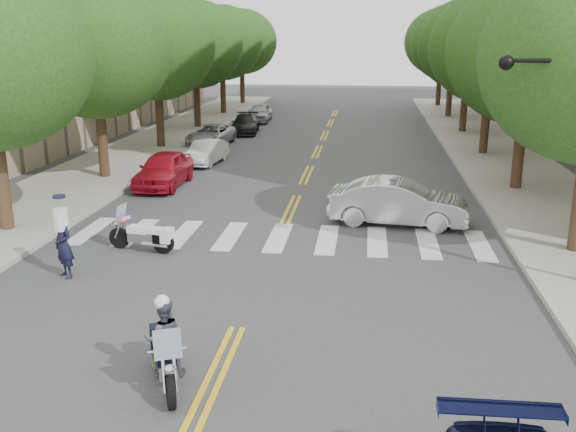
% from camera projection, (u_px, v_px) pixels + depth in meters
% --- Properties ---
extents(ground, '(140.00, 140.00, 0.00)m').
position_uv_depth(ground, '(237.00, 328.00, 14.04)').
color(ground, '#38383A').
rests_on(ground, ground).
extents(sidewalk_left, '(5.00, 60.00, 0.15)m').
position_uv_depth(sidewalk_left, '(149.00, 147.00, 36.15)').
color(sidewalk_left, '#9E9991').
rests_on(sidewalk_left, ground).
extents(sidewalk_right, '(5.00, 60.00, 0.15)m').
position_uv_depth(sidewalk_right, '(496.00, 154.00, 33.90)').
color(sidewalk_right, '#9E9991').
rests_on(sidewalk_right, ground).
extents(tree_l_1, '(6.40, 6.40, 8.45)m').
position_uv_depth(tree_l_1, '(95.00, 50.00, 26.94)').
color(tree_l_1, '#382316').
rests_on(tree_l_1, ground).
extents(tree_l_2, '(6.40, 6.40, 8.45)m').
position_uv_depth(tree_l_2, '(156.00, 47.00, 34.57)').
color(tree_l_2, '#382316').
rests_on(tree_l_2, ground).
extents(tree_l_3, '(6.40, 6.40, 8.45)m').
position_uv_depth(tree_l_3, '(195.00, 44.00, 42.21)').
color(tree_l_3, '#382316').
rests_on(tree_l_3, ground).
extents(tree_l_4, '(6.40, 6.40, 8.45)m').
position_uv_depth(tree_l_4, '(222.00, 43.00, 49.85)').
color(tree_l_4, '#382316').
rests_on(tree_l_4, ground).
extents(tree_l_5, '(6.40, 6.40, 8.45)m').
position_uv_depth(tree_l_5, '(241.00, 42.00, 57.49)').
color(tree_l_5, '#382316').
rests_on(tree_l_5, ground).
extents(tree_r_1, '(6.40, 6.40, 8.45)m').
position_uv_depth(tree_r_1, '(529.00, 52.00, 24.85)').
color(tree_r_1, '#382316').
rests_on(tree_r_1, ground).
extents(tree_r_2, '(6.40, 6.40, 8.45)m').
position_uv_depth(tree_r_2, '(492.00, 47.00, 32.49)').
color(tree_r_2, '#382316').
rests_on(tree_r_2, ground).
extents(tree_r_3, '(6.40, 6.40, 8.45)m').
position_uv_depth(tree_r_3, '(469.00, 45.00, 40.13)').
color(tree_r_3, '#382316').
rests_on(tree_r_3, ground).
extents(tree_r_4, '(6.40, 6.40, 8.45)m').
position_uv_depth(tree_r_4, '(453.00, 43.00, 47.76)').
color(tree_r_4, '#382316').
rests_on(tree_r_4, ground).
extents(tree_r_5, '(6.40, 6.40, 8.45)m').
position_uv_depth(tree_r_5, '(442.00, 42.00, 55.40)').
color(tree_r_5, '#382316').
rests_on(tree_r_5, ground).
extents(motorcycle_police, '(1.10, 2.07, 1.76)m').
position_uv_depth(motorcycle_police, '(164.00, 344.00, 11.64)').
color(motorcycle_police, black).
rests_on(motorcycle_police, ground).
extents(motorcycle_parked, '(2.11, 0.78, 1.37)m').
position_uv_depth(motorcycle_parked, '(146.00, 236.00, 18.89)').
color(motorcycle_parked, black).
rests_on(motorcycle_parked, ground).
extents(officer_standing, '(0.78, 0.74, 1.80)m').
position_uv_depth(officer_standing, '(64.00, 245.00, 16.75)').
color(officer_standing, black).
rests_on(officer_standing, ground).
extents(convertible, '(4.78, 2.16, 1.52)m').
position_uv_depth(convertible, '(398.00, 203.00, 21.50)').
color(convertible, '#B8B9BB').
rests_on(convertible, ground).
extents(parked_car_a, '(1.74, 4.30, 1.46)m').
position_uv_depth(parked_car_a, '(164.00, 169.00, 26.94)').
color(parked_car_a, '#B41326').
rests_on(parked_car_a, ground).
extents(parked_car_b, '(1.59, 3.65, 1.17)m').
position_uv_depth(parked_car_b, '(206.00, 152.00, 31.69)').
color(parked_car_b, white).
rests_on(parked_car_b, ground).
extents(parked_car_c, '(2.40, 4.44, 1.18)m').
position_uv_depth(parked_car_c, '(211.00, 135.00, 37.06)').
color(parked_car_c, '#AEB1B6').
rests_on(parked_car_c, ground).
extents(parked_car_d, '(2.06, 4.28, 1.20)m').
position_uv_depth(parked_car_d, '(245.00, 124.00, 41.52)').
color(parked_car_d, black).
rests_on(parked_car_d, ground).
extents(parked_car_e, '(1.69, 3.95, 1.33)m').
position_uv_depth(parked_car_e, '(260.00, 113.00, 46.94)').
color(parked_car_e, '#A0A1A6').
rests_on(parked_car_e, ground).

